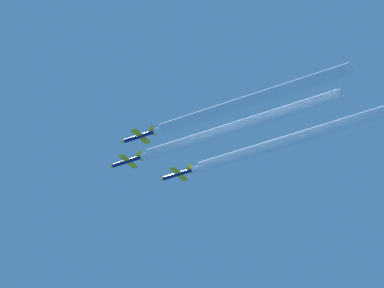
% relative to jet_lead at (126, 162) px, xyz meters
% --- Properties ---
extents(jet_lead, '(8.26, 12.03, 2.89)m').
position_rel_jet_lead_xyz_m(jet_lead, '(0.00, 0.00, 0.00)').
color(jet_lead, navy).
extents(jet_left_wingman, '(8.26, 12.03, 2.89)m').
position_rel_jet_lead_xyz_m(jet_left_wingman, '(-11.09, -11.25, -1.14)').
color(jet_left_wingman, navy).
extents(jet_right_wingman, '(8.26, 12.03, 2.89)m').
position_rel_jet_lead_xyz_m(jet_right_wingman, '(11.77, -10.75, -1.47)').
color(jet_right_wingman, navy).
extents(smoke_trail_lead, '(3.35, 64.98, 3.35)m').
position_rel_jet_lead_xyz_m(smoke_trail_lead, '(-0.00, -37.98, -0.03)').
color(smoke_trail_lead, white).
extents(smoke_trail_left_wingman, '(3.35, 61.21, 3.35)m').
position_rel_jet_lead_xyz_m(smoke_trail_left_wingman, '(-11.09, -47.35, -1.17)').
color(smoke_trail_left_wingman, white).
extents(smoke_trail_right_wingman, '(3.35, 73.01, 3.35)m').
position_rel_jet_lead_xyz_m(smoke_trail_right_wingman, '(11.77, -52.74, -1.50)').
color(smoke_trail_right_wingman, white).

